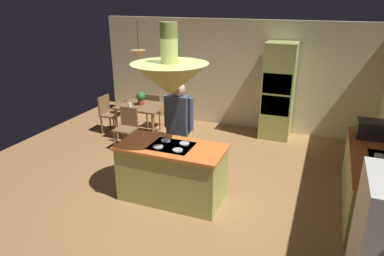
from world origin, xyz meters
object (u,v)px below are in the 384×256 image
object	(u,v)px
chair_facing_island	(127,125)
canister_sugar	(378,160)
person_at_island	(179,125)
chair_by_back_wall	(155,108)
oven_tower	(278,92)
chair_at_corner	(108,112)
cup_on_table	(130,105)
microwave_on_counter	(372,130)
potted_plant_on_table	(141,97)
canister_flour	(380,165)
dining_table	(142,110)
kitchen_island	(172,172)

from	to	relation	value
chair_facing_island	canister_sugar	size ratio (longest dim) A/B	5.73
person_at_island	chair_by_back_wall	bearing A→B (deg)	126.69
canister_sugar	chair_by_back_wall	bearing A→B (deg)	153.15
oven_tower	chair_facing_island	bearing A→B (deg)	-147.67
chair_at_corner	chair_by_back_wall	bearing A→B (deg)	-54.89
cup_on_table	microwave_on_counter	world-z (taller)	microwave_on_counter
chair_by_back_wall	canister_sugar	distance (m)	5.11
chair_by_back_wall	potted_plant_on_table	xyz separation A→B (m)	(-0.02, -0.59, 0.42)
person_at_island	canister_flour	world-z (taller)	person_at_island
potted_plant_on_table	canister_flour	world-z (taller)	canister_flour
canister_flour	chair_facing_island	bearing A→B (deg)	164.95
chair_facing_island	chair_at_corner	bearing A→B (deg)	144.89
oven_tower	chair_at_corner	xyz separation A→B (m)	(-3.69, -1.14, -0.56)
canister_sugar	chair_at_corner	bearing A→B (deg)	162.92
chair_by_back_wall	canister_flour	size ratio (longest dim) A/B	5.10
microwave_on_counter	potted_plant_on_table	bearing A→B (deg)	171.56
oven_tower	person_at_island	distance (m)	2.87
chair_by_back_wall	microwave_on_counter	distance (m)	4.75
chair_by_back_wall	dining_table	bearing A→B (deg)	90.00
dining_table	cup_on_table	size ratio (longest dim) A/B	11.46
person_at_island	chair_facing_island	xyz separation A→B (m)	(-1.53, 0.79, -0.49)
chair_by_back_wall	microwave_on_counter	bearing A→B (deg)	164.38
person_at_island	microwave_on_counter	size ratio (longest dim) A/B	3.75
dining_table	cup_on_table	distance (m)	0.31
potted_plant_on_table	cup_on_table	bearing A→B (deg)	-121.47
kitchen_island	microwave_on_counter	size ratio (longest dim) A/B	3.58
dining_table	microwave_on_counter	bearing A→B (deg)	-8.03
kitchen_island	chair_facing_island	distance (m)	2.25
person_at_island	oven_tower	bearing A→B (deg)	63.67
kitchen_island	dining_table	bearing A→B (deg)	128.99
dining_table	canister_flour	bearing A→B (deg)	-22.17
chair_facing_island	cup_on_table	world-z (taller)	chair_facing_island
kitchen_island	person_at_island	size ratio (longest dim) A/B	0.95
potted_plant_on_table	chair_facing_island	bearing A→B (deg)	-88.02
canister_flour	cup_on_table	bearing A→B (deg)	160.74
oven_tower	kitchen_island	bearing A→B (deg)	-108.74
chair_by_back_wall	canister_flour	world-z (taller)	canister_flour
cup_on_table	chair_by_back_wall	bearing A→B (deg)	78.45
microwave_on_counter	cup_on_table	bearing A→B (deg)	174.71
chair_facing_island	potted_plant_on_table	size ratio (longest dim) A/B	2.90
canister_flour	microwave_on_counter	size ratio (longest dim) A/B	0.37
chair_at_corner	microwave_on_counter	size ratio (longest dim) A/B	1.89
chair_at_corner	cup_on_table	xyz separation A→B (m)	(0.72, -0.20, 0.30)
chair_facing_island	cup_on_table	distance (m)	0.55
dining_table	chair_at_corner	distance (m)	0.91
chair_at_corner	canister_sugar	bearing A→B (deg)	-107.08
dining_table	canister_sugar	distance (m)	4.85
kitchen_island	chair_by_back_wall	size ratio (longest dim) A/B	1.89
chair_at_corner	canister_sugar	xyz separation A→B (m)	(5.43, -1.67, 0.48)
cup_on_table	chair_at_corner	bearing A→B (deg)	164.28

